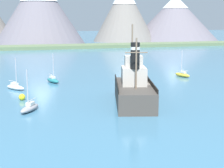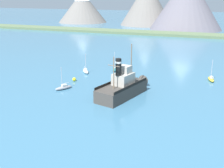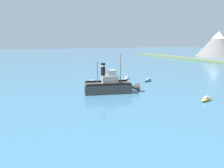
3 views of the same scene
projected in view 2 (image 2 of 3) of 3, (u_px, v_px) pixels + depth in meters
name	position (u px, v px, depth m)	size (l,w,h in m)	color
ground_plane	(128.00, 96.00, 54.99)	(600.00, 600.00, 0.00)	teal
mountain_ridge	(207.00, 4.00, 161.54)	(185.20, 56.03, 30.76)	slate
shoreline_strip	(184.00, 34.00, 135.50)	(240.00, 12.00, 1.20)	#5B704C
old_tugboat	(123.00, 87.00, 54.66)	(7.38, 14.78, 9.90)	#423D38
sailboat_white	(86.00, 71.00, 71.39)	(3.16, 3.70, 4.90)	white
sailboat_teal	(115.00, 69.00, 73.41)	(2.26, 3.95, 4.90)	#23757A
sailboat_grey	(64.00, 87.00, 58.82)	(2.90, 3.82, 4.90)	gray
sailboat_yellow	(211.00, 79.00, 64.71)	(1.96, 3.95, 4.90)	gold
mooring_buoy	(74.00, 79.00, 64.41)	(0.85, 0.85, 0.85)	yellow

